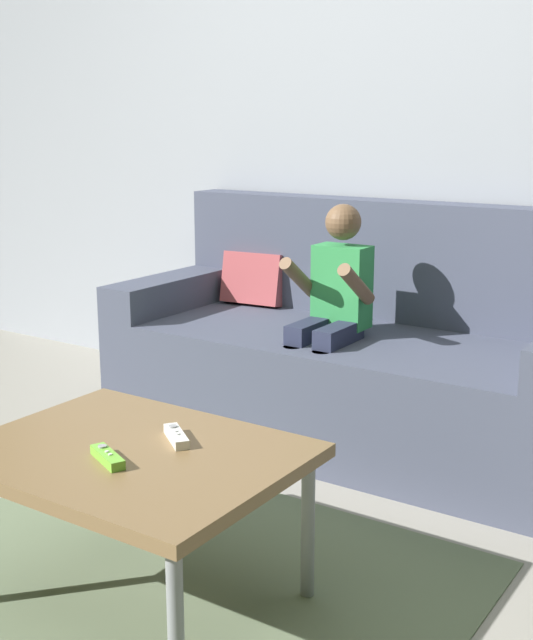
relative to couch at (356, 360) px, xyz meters
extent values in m
plane|color=#9E998E|center=(-0.08, -1.45, -0.31)|extent=(10.12, 10.12, 0.00)
cube|color=#999EA8|center=(-0.08, 0.39, 0.94)|extent=(5.06, 0.05, 2.50)
cube|color=#474C60|center=(0.01, -0.06, -0.10)|extent=(1.90, 0.80, 0.44)
cube|color=#474C60|center=(0.01, 0.26, 0.36)|extent=(1.90, 0.16, 0.48)
cube|color=#474C60|center=(-0.85, -0.06, 0.19)|extent=(0.18, 0.80, 0.14)
cube|color=#B24C51|center=(-0.60, 0.18, 0.24)|extent=(0.30, 0.19, 0.24)
cylinder|color=#282D47|center=(-0.08, -0.35, -0.10)|extent=(0.07, 0.07, 0.44)
cylinder|color=#282D47|center=(0.04, -0.35, -0.10)|extent=(0.07, 0.07, 0.44)
cube|color=#282D47|center=(-0.08, -0.22, 0.15)|extent=(0.08, 0.25, 0.08)
cube|color=#282D47|center=(0.04, -0.22, 0.15)|extent=(0.08, 0.25, 0.08)
cube|color=#33934C|center=(-0.02, -0.10, 0.31)|extent=(0.20, 0.12, 0.31)
cylinder|color=brown|center=(-0.14, -0.21, 0.35)|extent=(0.05, 0.23, 0.18)
cylinder|color=brown|center=(0.10, -0.21, 0.35)|extent=(0.05, 0.23, 0.18)
sphere|color=brown|center=(-0.02, -0.10, 0.55)|extent=(0.13, 0.13, 0.13)
cube|color=brown|center=(0.08, -1.37, 0.09)|extent=(0.82, 0.64, 0.04)
cylinder|color=gray|center=(0.44, -1.64, -0.12)|extent=(0.04, 0.04, 0.39)
cylinder|color=gray|center=(-0.27, -1.11, -0.12)|extent=(0.04, 0.04, 0.39)
cylinder|color=gray|center=(0.44, -1.11, -0.12)|extent=(0.04, 0.04, 0.39)
cube|color=#6B7A5B|center=(0.08, -1.37, -0.31)|extent=(1.58, 1.49, 0.01)
cube|color=white|center=(0.14, -1.27, 0.12)|extent=(0.13, 0.11, 0.02)
cylinder|color=#99999E|center=(0.11, -1.25, 0.14)|extent=(0.02, 0.02, 0.00)
cylinder|color=silver|center=(0.14, -1.27, 0.14)|extent=(0.01, 0.01, 0.00)
cylinder|color=silver|center=(0.16, -1.28, 0.14)|extent=(0.01, 0.01, 0.00)
cube|color=#72C638|center=(0.09, -1.47, 0.12)|extent=(0.14, 0.09, 0.02)
cylinder|color=#99999E|center=(0.06, -1.45, 0.14)|extent=(0.02, 0.02, 0.00)
cylinder|color=silver|center=(0.09, -1.46, 0.14)|extent=(0.01, 0.01, 0.00)
cylinder|color=silver|center=(0.11, -1.47, 0.14)|extent=(0.01, 0.01, 0.00)
camera|label=1|loc=(1.45, -2.82, 0.91)|focal=46.72mm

